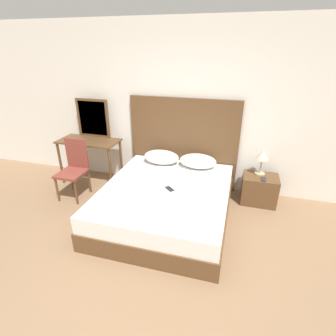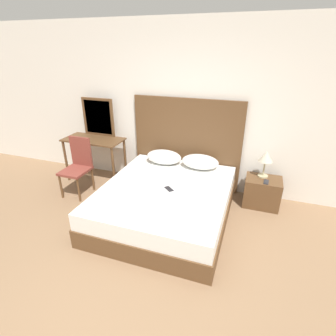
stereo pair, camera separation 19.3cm
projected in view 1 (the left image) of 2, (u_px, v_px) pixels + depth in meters
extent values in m
plane|color=#8C6B4C|center=(124.00, 308.00, 2.51)|extent=(16.00, 16.00, 0.00)
cube|color=white|center=(187.00, 109.00, 4.27)|extent=(10.00, 0.06, 2.70)
cube|color=brown|center=(166.00, 209.00, 3.82)|extent=(1.75, 2.04, 0.26)
cube|color=white|center=(166.00, 194.00, 3.72)|extent=(1.72, 2.00, 0.23)
cube|color=brown|center=(183.00, 144.00, 4.46)|extent=(1.84, 0.05, 1.55)
ellipsoid|color=white|center=(161.00, 157.00, 4.38)|extent=(0.59, 0.38, 0.22)
ellipsoid|color=white|center=(198.00, 161.00, 4.22)|extent=(0.59, 0.38, 0.22)
cube|color=#232328|center=(170.00, 189.00, 3.61)|extent=(0.16, 0.15, 0.01)
cube|color=brown|center=(259.00, 189.00, 4.15)|extent=(0.53, 0.41, 0.46)
cylinder|color=tan|center=(260.00, 173.00, 4.12)|extent=(0.15, 0.15, 0.02)
cylinder|color=tan|center=(261.00, 166.00, 4.07)|extent=(0.02, 0.02, 0.24)
cone|color=beige|center=(263.00, 154.00, 3.99)|extent=(0.21, 0.21, 0.16)
cube|color=#232328|center=(264.00, 179.00, 3.95)|extent=(0.08, 0.15, 0.01)
cube|color=brown|center=(89.00, 141.00, 4.57)|extent=(1.06, 0.51, 0.02)
cylinder|color=brown|center=(61.00, 163.00, 4.67)|extent=(0.04, 0.04, 0.77)
cylinder|color=brown|center=(110.00, 170.00, 4.43)|extent=(0.04, 0.04, 0.77)
cylinder|color=brown|center=(75.00, 155.00, 5.05)|extent=(0.04, 0.04, 0.77)
cylinder|color=brown|center=(121.00, 160.00, 4.80)|extent=(0.04, 0.04, 0.77)
cube|color=brown|center=(93.00, 118.00, 4.62)|extent=(0.61, 0.03, 0.67)
cube|color=#B2BCC6|center=(93.00, 118.00, 4.61)|extent=(0.52, 0.01, 0.59)
cube|color=brown|center=(72.00, 173.00, 4.21)|extent=(0.40, 0.46, 0.04)
cube|color=brown|center=(77.00, 153.00, 4.28)|extent=(0.38, 0.04, 0.50)
cylinder|color=brown|center=(57.00, 190.00, 4.18)|extent=(0.04, 0.04, 0.41)
cylinder|color=brown|center=(76.00, 193.00, 4.09)|extent=(0.04, 0.04, 0.41)
cylinder|color=brown|center=(72.00, 179.00, 4.52)|extent=(0.04, 0.04, 0.41)
cylinder|color=brown|center=(90.00, 181.00, 4.44)|extent=(0.04, 0.04, 0.41)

